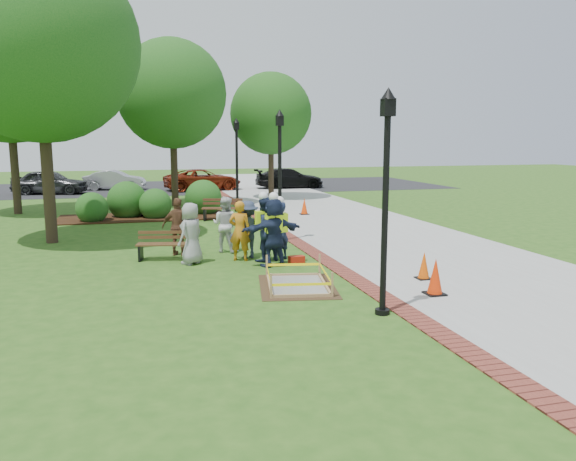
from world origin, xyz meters
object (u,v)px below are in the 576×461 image
object	(u,v)px
cone_front	(435,278)
hivis_worker_b	(280,228)
bench_near	(164,251)
hivis_worker_a	(274,230)
wet_concrete_pad	(297,277)
lamp_near	(386,186)
hivis_worker_c	(263,227)

from	to	relation	value
cone_front	hivis_worker_b	size ratio (longest dim) A/B	0.46
bench_near	hivis_worker_a	world-z (taller)	hivis_worker_a
wet_concrete_pad	cone_front	size ratio (longest dim) A/B	3.15
bench_near	lamp_near	distance (m)	7.53
wet_concrete_pad	hivis_worker_b	xyz separation A→B (m)	(0.34, 2.95, 0.65)
bench_near	hivis_worker_c	size ratio (longest dim) A/B	0.80
cone_front	wet_concrete_pad	bearing A→B (deg)	151.14
bench_near	wet_concrete_pad	bearing A→B (deg)	-52.94
bench_near	cone_front	size ratio (longest dim) A/B	1.88
hivis_worker_a	hivis_worker_b	world-z (taller)	hivis_worker_a
wet_concrete_pad	hivis_worker_b	distance (m)	3.04
lamp_near	hivis_worker_c	bearing A→B (deg)	102.65
hivis_worker_b	hivis_worker_c	distance (m)	0.51
wet_concrete_pad	lamp_near	distance (m)	3.43
wet_concrete_pad	hivis_worker_c	world-z (taller)	hivis_worker_c
lamp_near	hivis_worker_b	world-z (taller)	lamp_near
hivis_worker_a	hivis_worker_b	bearing A→B (deg)	65.14
hivis_worker_a	lamp_near	bearing A→B (deg)	-77.14
bench_near	hivis_worker_a	size ratio (longest dim) A/B	0.78
cone_front	hivis_worker_c	xyz separation A→B (m)	(-2.82, 4.31, 0.56)
bench_near	hivis_worker_b	size ratio (longest dim) A/B	0.86
cone_front	lamp_near	distance (m)	2.81
hivis_worker_a	hivis_worker_c	size ratio (longest dim) A/B	1.02
cone_front	hivis_worker_c	distance (m)	5.18
bench_near	cone_front	xyz separation A→B (m)	(5.46, -5.17, 0.14)
hivis_worker_b	hivis_worker_c	bearing A→B (deg)	-167.28
cone_front	lamp_near	world-z (taller)	lamp_near
wet_concrete_pad	bench_near	xyz separation A→B (m)	(-2.80, 3.70, 0.02)
wet_concrete_pad	cone_front	bearing A→B (deg)	-28.86
cone_front	hivis_worker_a	xyz separation A→B (m)	(-2.69, 3.65, 0.58)
hivis_worker_a	cone_front	bearing A→B (deg)	-53.62
hivis_worker_a	hivis_worker_c	world-z (taller)	hivis_worker_a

